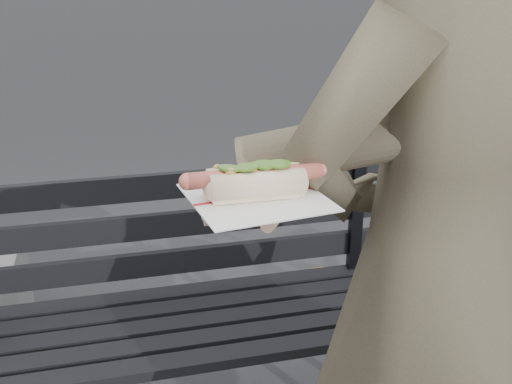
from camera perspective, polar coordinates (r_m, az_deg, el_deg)
park_bench at (r=1.85m, az=-9.47°, el=-10.00°), size 1.50×0.44×0.88m
person at (r=1.20m, az=16.64°, el=-7.86°), size 0.75×0.58×1.81m
held_hotdog at (r=0.98m, az=9.60°, el=4.04°), size 0.62×0.31×0.20m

